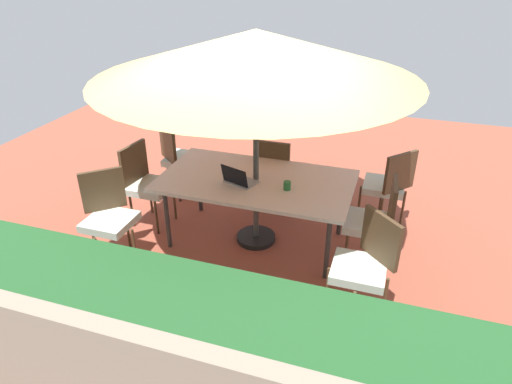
# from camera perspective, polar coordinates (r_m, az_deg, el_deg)

# --- Properties ---
(ground_plane) EXTENTS (10.00, 10.00, 0.02)m
(ground_plane) POSITION_cam_1_polar(r_m,az_deg,el_deg) (5.25, -0.00, -6.08)
(ground_plane) COLOR #9E4C38
(hedge_row) EXTENTS (6.30, 0.67, 1.04)m
(hedge_row) POSITION_cam_1_polar(r_m,az_deg,el_deg) (3.41, -11.94, -18.12)
(hedge_row) COLOR #235628
(hedge_row) RESTS_ON ground_plane
(dining_table) EXTENTS (2.06, 1.14, 0.78)m
(dining_table) POSITION_cam_1_polar(r_m,az_deg,el_deg) (4.87, -0.00, 1.11)
(dining_table) COLOR silver
(dining_table) RESTS_ON ground_plane
(patio_umbrella) EXTENTS (3.15, 3.15, 2.31)m
(patio_umbrella) POSITION_cam_1_polar(r_m,az_deg,el_deg) (4.42, -0.00, 16.80)
(patio_umbrella) COLOR #4C4C4C
(patio_umbrella) RESTS_ON ground_plane
(chair_northeast) EXTENTS (0.59, 0.59, 0.98)m
(chair_northeast) POSITION_cam_1_polar(r_m,az_deg,el_deg) (4.91, -18.04, -2.58)
(chair_northeast) COLOR silver
(chair_northeast) RESTS_ON ground_plane
(chair_east) EXTENTS (0.49, 0.48, 0.98)m
(chair_east) POSITION_cam_1_polar(r_m,az_deg,el_deg) (5.47, -13.61, 1.35)
(chair_east) COLOR silver
(chair_east) RESTS_ON ground_plane
(chair_southwest) EXTENTS (0.59, 0.59, 0.98)m
(chair_southwest) POSITION_cam_1_polar(r_m,az_deg,el_deg) (5.48, 16.24, 1.06)
(chair_southwest) COLOR silver
(chair_southwest) RESTS_ON ground_plane
(chair_northwest) EXTENTS (0.59, 0.59, 0.98)m
(chair_northwest) POSITION_cam_1_polar(r_m,az_deg,el_deg) (4.10, 13.50, -8.52)
(chair_northwest) COLOR silver
(chair_northwest) RESTS_ON ground_plane
(chair_west) EXTENTS (0.47, 0.46, 0.98)m
(chair_west) POSITION_cam_1_polar(r_m,az_deg,el_deg) (4.73, 14.65, -3.26)
(chair_west) COLOR silver
(chair_west) RESTS_ON ground_plane
(chair_south) EXTENTS (0.46, 0.46, 0.98)m
(chair_south) POSITION_cam_1_polar(r_m,az_deg,el_deg) (5.58, 2.29, 2.77)
(chair_south) COLOR silver
(chair_south) RESTS_ON ground_plane
(chair_southeast) EXTENTS (0.58, 0.59, 0.98)m
(chair_southeast) POSITION_cam_1_polar(r_m,az_deg,el_deg) (6.05, -9.53, 4.46)
(chair_southeast) COLOR silver
(chair_southeast) RESTS_ON ground_plane
(laptop) EXTENTS (0.38, 0.33, 0.21)m
(laptop) POSITION_cam_1_polar(r_m,az_deg,el_deg) (4.74, -2.18, 1.58)
(laptop) COLOR gray
(laptop) RESTS_ON dining_table
(cup) EXTENTS (0.08, 0.08, 0.09)m
(cup) POSITION_cam_1_polar(r_m,az_deg,el_deg) (4.63, 3.93, 0.81)
(cup) COLOR #286B33
(cup) RESTS_ON dining_table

